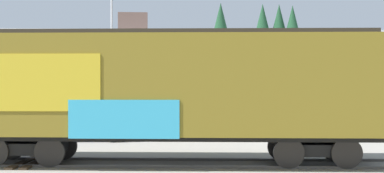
% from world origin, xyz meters
% --- Properties ---
extents(ground_plane, '(260.00, 260.00, 0.00)m').
position_xyz_m(ground_plane, '(0.00, 0.00, 0.00)').
color(ground_plane, gray).
extents(track, '(59.94, 6.21, 0.08)m').
position_xyz_m(track, '(-1.08, 0.00, 0.04)').
color(track, '#4C4742').
rests_on(track, ground_plane).
extents(freight_car, '(13.70, 4.06, 4.20)m').
position_xyz_m(freight_car, '(-1.04, -0.00, 2.39)').
color(freight_car, olive).
rests_on(freight_car, ground_plane).
extents(flagpole, '(1.70, 0.27, 9.04)m').
position_xyz_m(flagpole, '(-4.41, 11.39, 5.88)').
color(flagpole, silver).
rests_on(flagpole, ground_plane).
extents(hillside, '(137.64, 29.27, 14.41)m').
position_xyz_m(hillside, '(-0.05, 70.95, 4.86)').
color(hillside, silver).
rests_on(hillside, ground_plane).
extents(parked_car_blue, '(4.70, 1.98, 1.68)m').
position_xyz_m(parked_car_blue, '(-5.02, 6.50, 0.85)').
color(parked_car_blue, navy).
rests_on(parked_car_blue, ground_plane).
extents(parked_car_silver, '(4.47, 1.99, 1.61)m').
position_xyz_m(parked_car_silver, '(0.25, 6.88, 0.80)').
color(parked_car_silver, '#B7BABF').
rests_on(parked_car_silver, ground_plane).
extents(parked_car_green, '(4.11, 1.94, 1.77)m').
position_xyz_m(parked_car_green, '(6.44, 7.11, 0.87)').
color(parked_car_green, '#1E5933').
rests_on(parked_car_green, ground_plane).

